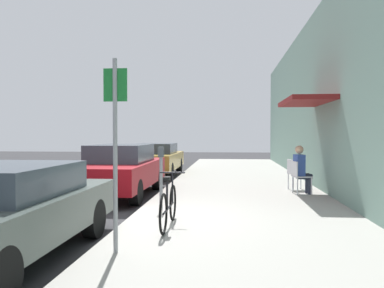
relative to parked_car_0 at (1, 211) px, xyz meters
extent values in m
plane|color=#2D2D30|center=(1.10, 2.35, -0.69)|extent=(60.00, 60.00, 0.00)
cube|color=#9E9B93|center=(3.35, 4.35, -0.63)|extent=(4.50, 32.00, 0.12)
cube|color=gray|center=(5.75, 4.35, 2.05)|extent=(0.30, 32.00, 5.48)
cube|color=maroon|center=(5.05, 6.00, 1.91)|extent=(1.10, 2.80, 0.12)
cube|color=#47514C|center=(0.00, -0.03, -0.09)|extent=(1.80, 4.40, 0.56)
cube|color=#333D47|center=(0.00, 0.12, 0.40)|extent=(1.48, 2.11, 0.41)
cylinder|color=black|center=(0.79, 1.33, -0.37)|extent=(0.22, 0.64, 0.64)
cylinder|color=black|center=(-0.79, 1.33, -0.37)|extent=(0.22, 0.64, 0.64)
cube|color=maroon|center=(0.00, 5.66, -0.05)|extent=(1.80, 4.40, 0.62)
cube|color=#333D47|center=(0.00, 5.81, 0.50)|extent=(1.48, 2.11, 0.48)
cylinder|color=black|center=(0.79, 7.02, -0.37)|extent=(0.22, 0.64, 0.64)
cylinder|color=black|center=(-0.79, 7.02, -0.37)|extent=(0.22, 0.64, 0.64)
cylinder|color=black|center=(0.79, 4.29, -0.37)|extent=(0.22, 0.64, 0.64)
cylinder|color=black|center=(-0.79, 4.29, -0.37)|extent=(0.22, 0.64, 0.64)
cube|color=#A58433|center=(0.00, 11.03, -0.06)|extent=(1.80, 4.40, 0.61)
cube|color=#333D47|center=(0.00, 11.18, 0.44)|extent=(1.48, 2.11, 0.40)
cylinder|color=black|center=(0.79, 12.39, -0.37)|extent=(0.22, 0.64, 0.64)
cylinder|color=black|center=(-0.79, 12.39, -0.37)|extent=(0.22, 0.64, 0.64)
cylinder|color=black|center=(0.79, 9.67, -0.37)|extent=(0.22, 0.64, 0.64)
cylinder|color=black|center=(-0.79, 9.67, -0.37)|extent=(0.22, 0.64, 0.64)
cylinder|color=slate|center=(1.55, 3.44, -0.02)|extent=(0.07, 0.07, 1.10)
cube|color=#383D42|center=(1.55, 3.44, 0.64)|extent=(0.12, 0.10, 0.22)
cylinder|color=gray|center=(1.50, 0.19, 0.73)|extent=(0.06, 0.06, 2.60)
cube|color=#19722D|center=(1.50, 0.21, 1.68)|extent=(0.32, 0.02, 0.44)
torus|color=black|center=(1.98, 2.24, -0.24)|extent=(0.04, 0.66, 0.66)
torus|color=black|center=(1.98, 1.19, -0.24)|extent=(0.04, 0.66, 0.66)
cylinder|color=black|center=(1.98, 1.71, -0.24)|extent=(0.04, 1.05, 0.04)
cylinder|color=black|center=(1.98, 1.56, 0.01)|extent=(0.04, 0.04, 0.50)
cube|color=black|center=(1.98, 1.56, 0.28)|extent=(0.10, 0.20, 0.06)
cylinder|color=black|center=(1.98, 2.19, 0.04)|extent=(0.03, 0.03, 0.56)
cylinder|color=black|center=(1.98, 2.19, 0.32)|extent=(0.46, 0.03, 0.03)
cylinder|color=silver|center=(5.11, 6.00, -0.34)|extent=(0.04, 0.04, 0.45)
cylinder|color=silver|center=(5.17, 5.62, -0.34)|extent=(0.04, 0.04, 0.45)
cylinder|color=silver|center=(4.73, 5.93, -0.34)|extent=(0.04, 0.04, 0.45)
cylinder|color=silver|center=(4.80, 5.56, -0.34)|extent=(0.04, 0.04, 0.45)
cube|color=silver|center=(4.95, 5.78, -0.10)|extent=(0.51, 0.51, 0.03)
cube|color=silver|center=(4.75, 5.74, 0.10)|extent=(0.10, 0.44, 0.40)
cylinder|color=#232838|center=(5.11, 5.91, -0.33)|extent=(0.11, 0.11, 0.47)
cylinder|color=#232838|center=(4.98, 5.89, -0.10)|extent=(0.38, 0.20, 0.14)
cylinder|color=#232838|center=(5.15, 5.71, -0.33)|extent=(0.11, 0.11, 0.47)
cylinder|color=#232838|center=(5.02, 5.69, -0.10)|extent=(0.38, 0.20, 0.14)
cube|color=#334C99|center=(4.87, 5.77, 0.20)|extent=(0.28, 0.39, 0.56)
sphere|color=tan|center=(4.87, 5.77, 0.61)|extent=(0.22, 0.22, 0.22)
cylinder|color=silver|center=(5.10, 6.78, -0.34)|extent=(0.04, 0.04, 0.45)
cylinder|color=silver|center=(5.18, 6.41, -0.34)|extent=(0.04, 0.04, 0.45)
cylinder|color=silver|center=(4.73, 6.70, -0.34)|extent=(0.04, 0.04, 0.45)
cylinder|color=silver|center=(4.81, 6.32, -0.34)|extent=(0.04, 0.04, 0.45)
cube|color=silver|center=(4.95, 6.55, -0.10)|extent=(0.52, 0.52, 0.03)
cube|color=silver|center=(4.75, 6.51, 0.10)|extent=(0.12, 0.44, 0.40)
camera|label=1|loc=(3.02, -4.95, 1.03)|focal=36.92mm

